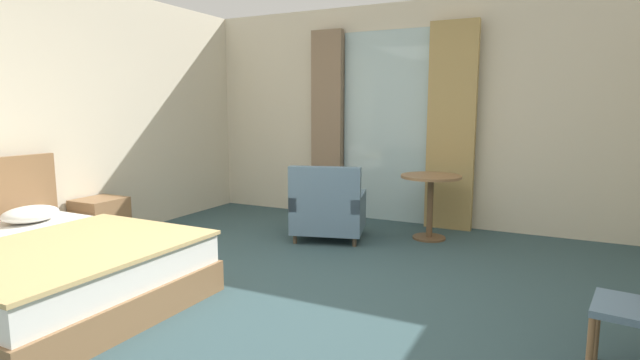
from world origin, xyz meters
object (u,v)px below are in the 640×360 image
object	(u,v)px
nightstand	(101,222)
armchair_by_window	(328,211)
bed	(35,268)
round_cafe_table	(430,192)

from	to	relation	value
nightstand	armchair_by_window	distance (m)	2.49
bed	armchair_by_window	distance (m)	2.93
armchair_by_window	nightstand	bearing A→B (deg)	-147.21
bed	nightstand	distance (m)	1.56
armchair_by_window	round_cafe_table	distance (m)	1.19
nightstand	armchair_by_window	size ratio (longest dim) A/B	0.55
bed	nightstand	world-z (taller)	bed
nightstand	armchair_by_window	xyz separation A→B (m)	(2.09, 1.35, 0.07)
armchair_by_window	round_cafe_table	size ratio (longest dim) A/B	1.28
bed	round_cafe_table	world-z (taller)	bed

